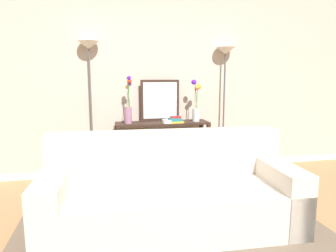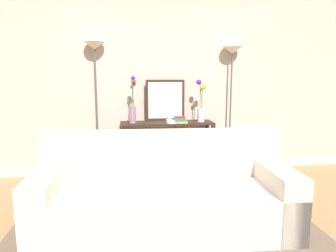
{
  "view_description": "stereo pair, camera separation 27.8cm",
  "coord_description": "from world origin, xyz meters",
  "px_view_note": "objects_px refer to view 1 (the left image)",
  "views": [
    {
      "loc": [
        -0.67,
        -2.16,
        1.42
      ],
      "look_at": [
        0.06,
        1.2,
        0.86
      ],
      "focal_mm": 32.38,
      "sensor_mm": 36.0,
      "label": 1
    },
    {
      "loc": [
        -0.39,
        -2.21,
        1.42
      ],
      "look_at": [
        0.06,
        1.2,
        0.86
      ],
      "focal_mm": 32.38,
      "sensor_mm": 36.0,
      "label": 2
    }
  ],
  "objects_px": {
    "vase_short_flowers": "(196,104)",
    "fruit_bowl": "(168,121)",
    "couch": "(171,195)",
    "console_table": "(163,139)",
    "floor_lamp_left": "(90,72)",
    "book_stack": "(176,120)",
    "wall_mirror": "(160,100)",
    "book_row_under_console": "(137,174)",
    "floor_lamp_right": "(225,75)",
    "vase_tall_flowers": "(128,108)"
  },
  "relations": [
    {
      "from": "vase_short_flowers",
      "to": "couch",
      "type": "bearing_deg",
      "value": -115.77
    },
    {
      "from": "couch",
      "to": "wall_mirror",
      "type": "bearing_deg",
      "value": 82.72
    },
    {
      "from": "floor_lamp_right",
      "to": "vase_tall_flowers",
      "type": "bearing_deg",
      "value": -173.92
    },
    {
      "from": "book_stack",
      "to": "couch",
      "type": "bearing_deg",
      "value": -105.46
    },
    {
      "from": "couch",
      "to": "console_table",
      "type": "height_order",
      "value": "couch"
    },
    {
      "from": "vase_short_flowers",
      "to": "fruit_bowl",
      "type": "distance_m",
      "value": 0.49
    },
    {
      "from": "book_stack",
      "to": "console_table",
      "type": "bearing_deg",
      "value": 145.6
    },
    {
      "from": "floor_lamp_right",
      "to": "couch",
      "type": "bearing_deg",
      "value": -126.53
    },
    {
      "from": "couch",
      "to": "floor_lamp_left",
      "type": "bearing_deg",
      "value": 115.55
    },
    {
      "from": "console_table",
      "to": "fruit_bowl",
      "type": "distance_m",
      "value": 0.3
    },
    {
      "from": "vase_short_flowers",
      "to": "book_row_under_console",
      "type": "relative_size",
      "value": 1.82
    },
    {
      "from": "vase_tall_flowers",
      "to": "book_stack",
      "type": "relative_size",
      "value": 3.15
    },
    {
      "from": "wall_mirror",
      "to": "book_row_under_console",
      "type": "distance_m",
      "value": 1.1
    },
    {
      "from": "wall_mirror",
      "to": "book_row_under_console",
      "type": "bearing_deg",
      "value": -157.63
    },
    {
      "from": "book_stack",
      "to": "fruit_bowl",
      "type": "bearing_deg",
      "value": -179.78
    },
    {
      "from": "console_table",
      "to": "fruit_bowl",
      "type": "relative_size",
      "value": 8.47
    },
    {
      "from": "floor_lamp_left",
      "to": "book_stack",
      "type": "relative_size",
      "value": 9.22
    },
    {
      "from": "vase_short_flowers",
      "to": "book_stack",
      "type": "relative_size",
      "value": 2.9
    },
    {
      "from": "couch",
      "to": "floor_lamp_right",
      "type": "relative_size",
      "value": 1.28
    },
    {
      "from": "wall_mirror",
      "to": "fruit_bowl",
      "type": "distance_m",
      "value": 0.38
    },
    {
      "from": "book_row_under_console",
      "to": "wall_mirror",
      "type": "bearing_deg",
      "value": 22.37
    },
    {
      "from": "couch",
      "to": "console_table",
      "type": "xyz_separation_m",
      "value": [
        0.21,
        1.46,
        0.23
      ]
    },
    {
      "from": "vase_tall_flowers",
      "to": "fruit_bowl",
      "type": "height_order",
      "value": "vase_tall_flowers"
    },
    {
      "from": "vase_tall_flowers",
      "to": "book_row_under_console",
      "type": "distance_m",
      "value": 0.95
    },
    {
      "from": "wall_mirror",
      "to": "book_row_under_console",
      "type": "relative_size",
      "value": 1.8
    },
    {
      "from": "wall_mirror",
      "to": "vase_tall_flowers",
      "type": "xyz_separation_m",
      "value": [
        -0.47,
        -0.17,
        -0.08
      ]
    },
    {
      "from": "wall_mirror",
      "to": "vase_short_flowers",
      "type": "xyz_separation_m",
      "value": [
        0.49,
        -0.17,
        -0.05
      ]
    },
    {
      "from": "console_table",
      "to": "floor_lamp_left",
      "type": "xyz_separation_m",
      "value": [
        -0.97,
        0.13,
        0.93
      ]
    },
    {
      "from": "couch",
      "to": "vase_tall_flowers",
      "type": "distance_m",
      "value": 1.61
    },
    {
      "from": "console_table",
      "to": "book_stack",
      "type": "bearing_deg",
      "value": -34.4
    },
    {
      "from": "wall_mirror",
      "to": "couch",
      "type": "bearing_deg",
      "value": -97.28
    },
    {
      "from": "couch",
      "to": "console_table",
      "type": "bearing_deg",
      "value": 81.76
    },
    {
      "from": "floor_lamp_right",
      "to": "vase_short_flowers",
      "type": "xyz_separation_m",
      "value": [
        -0.48,
        -0.16,
        -0.42
      ]
    },
    {
      "from": "floor_lamp_left",
      "to": "book_stack",
      "type": "distance_m",
      "value": 1.33
    },
    {
      "from": "floor_lamp_right",
      "to": "fruit_bowl",
      "type": "distance_m",
      "value": 1.14
    },
    {
      "from": "vase_tall_flowers",
      "to": "fruit_bowl",
      "type": "bearing_deg",
      "value": -9.37
    },
    {
      "from": "floor_lamp_right",
      "to": "vase_tall_flowers",
      "type": "distance_m",
      "value": 1.52
    },
    {
      "from": "fruit_bowl",
      "to": "floor_lamp_right",
      "type": "bearing_deg",
      "value": 14.75
    },
    {
      "from": "vase_tall_flowers",
      "to": "book_row_under_console",
      "type": "relative_size",
      "value": 1.98
    },
    {
      "from": "couch",
      "to": "book_row_under_console",
      "type": "relative_size",
      "value": 7.26
    },
    {
      "from": "console_table",
      "to": "book_stack",
      "type": "xyz_separation_m",
      "value": [
        0.16,
        -0.11,
        0.28
      ]
    },
    {
      "from": "floor_lamp_right",
      "to": "book_row_under_console",
      "type": "distance_m",
      "value": 1.93
    },
    {
      "from": "console_table",
      "to": "vase_tall_flowers",
      "type": "relative_size",
      "value": 2.03
    },
    {
      "from": "vase_short_flowers",
      "to": "book_stack",
      "type": "xyz_separation_m",
      "value": [
        -0.32,
        -0.09,
        -0.2
      ]
    },
    {
      "from": "floor_lamp_left",
      "to": "book_row_under_console",
      "type": "bearing_deg",
      "value": -12.14
    },
    {
      "from": "fruit_bowl",
      "to": "book_row_under_console",
      "type": "distance_m",
      "value": 0.87
    },
    {
      "from": "wall_mirror",
      "to": "book_stack",
      "type": "bearing_deg",
      "value": -57.18
    },
    {
      "from": "couch",
      "to": "book_row_under_console",
      "type": "xyz_separation_m",
      "value": [
        -0.16,
        1.46,
        -0.26
      ]
    },
    {
      "from": "book_stack",
      "to": "wall_mirror",
      "type": "bearing_deg",
      "value": 122.82
    },
    {
      "from": "floor_lamp_right",
      "to": "vase_short_flowers",
      "type": "bearing_deg",
      "value": -162.24
    }
  ]
}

